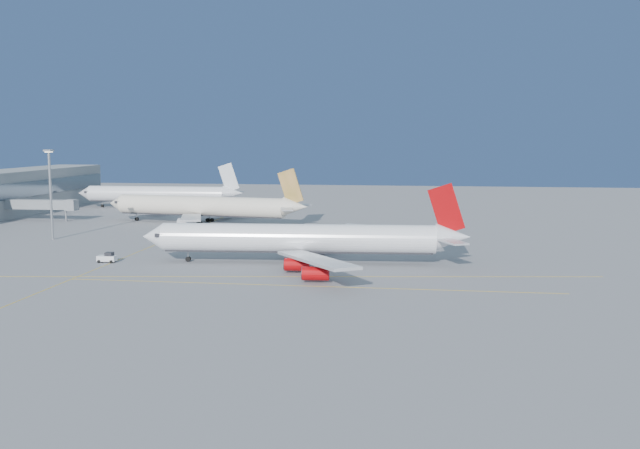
% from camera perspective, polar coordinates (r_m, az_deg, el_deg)
% --- Properties ---
extents(ground, '(500.00, 500.00, 0.00)m').
position_cam_1_polar(ground, '(142.26, -2.06, -3.72)').
color(ground, slate).
rests_on(ground, ground).
extents(terminal, '(18.40, 110.00, 15.00)m').
position_cam_1_polar(terminal, '(263.40, -23.98, 2.30)').
color(terminal, gray).
rests_on(terminal, ground).
extents(jet_bridge, '(23.60, 3.60, 6.90)m').
position_cam_1_polar(jet_bridge, '(241.33, -21.18, 1.50)').
color(jet_bridge, gray).
rests_on(jet_bridge, ground).
extents(taxiway_lines, '(118.86, 140.00, 0.02)m').
position_cam_1_polar(taxiway_lines, '(151.54, -7.13, -3.10)').
color(taxiway_lines, '#E3AE0C').
rests_on(taxiway_lines, ground).
extents(airliner_virgin, '(69.55, 62.34, 17.15)m').
position_cam_1_polar(airliner_virgin, '(149.81, -1.21, -1.17)').
color(airliner_virgin, white).
rests_on(airliner_virgin, ground).
extents(airliner_etihad, '(66.44, 60.83, 17.36)m').
position_cam_1_polar(airliner_etihad, '(221.14, -9.19, 1.44)').
color(airliner_etihad, beige).
rests_on(airliner_etihad, ground).
extents(airliner_third, '(63.45, 58.62, 17.05)m').
position_cam_1_polar(airliner_third, '(272.21, -12.69, 2.38)').
color(airliner_third, white).
rests_on(airliner_third, ground).
extents(pushback_tug, '(3.93, 2.47, 2.18)m').
position_cam_1_polar(pushback_tug, '(158.03, -16.65, -2.56)').
color(pushback_tug, white).
rests_on(pushback_tug, ground).
extents(light_mast, '(2.01, 2.01, 23.24)m').
position_cam_1_polar(light_mast, '(196.26, -20.77, 2.84)').
color(light_mast, gray).
rests_on(light_mast, ground).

